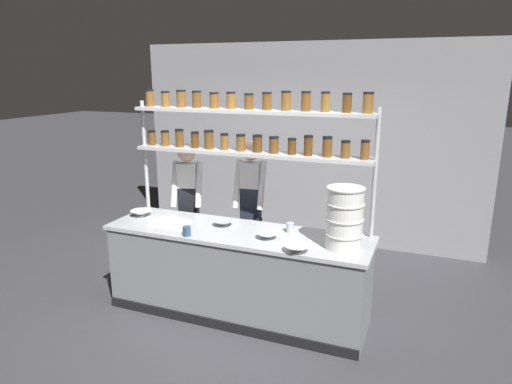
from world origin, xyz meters
name	(u,v)px	position (x,y,z in m)	size (l,w,h in m)	color
ground_plane	(238,312)	(0.00, 0.00, 0.00)	(40.00, 40.00, 0.00)	#3D3D42
back_wall	(305,144)	(0.00, 2.48, 1.45)	(5.14, 0.12, 2.90)	#939399
prep_counter	(237,273)	(0.00, 0.00, 0.46)	(2.74, 0.76, 0.92)	gray
spice_shelf_unit	(249,135)	(0.00, 0.33, 1.86)	(2.62, 0.28, 2.31)	#B7BABF
chef_left	(189,202)	(-0.90, 0.59, 0.97)	(0.41, 0.35, 1.68)	black
chef_center	(251,203)	(-0.14, 0.72, 1.00)	(0.39, 0.32, 1.73)	black
container_stack	(345,218)	(1.09, -0.06, 1.21)	(0.35, 0.35, 0.57)	white
cutting_board	(169,222)	(-0.77, -0.04, 0.93)	(0.40, 0.26, 0.02)	silver
prep_bowl_near_left	(141,213)	(-1.20, 0.06, 0.95)	(0.24, 0.24, 0.07)	white
prep_bowl_center_front	(297,249)	(0.73, -0.31, 0.95)	(0.24, 0.24, 0.07)	silver
prep_bowl_center_back	(268,236)	(0.37, -0.09, 0.95)	(0.21, 0.21, 0.06)	silver
prep_bowl_near_right	(223,223)	(-0.20, 0.09, 0.95)	(0.21, 0.21, 0.06)	#B2B7BC
serving_cup_front	(290,228)	(0.51, 0.16, 0.97)	(0.08, 0.08, 0.10)	#B2B7BC
serving_cup_by_board	(187,231)	(-0.40, -0.31, 0.97)	(0.08, 0.08, 0.10)	#334C70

